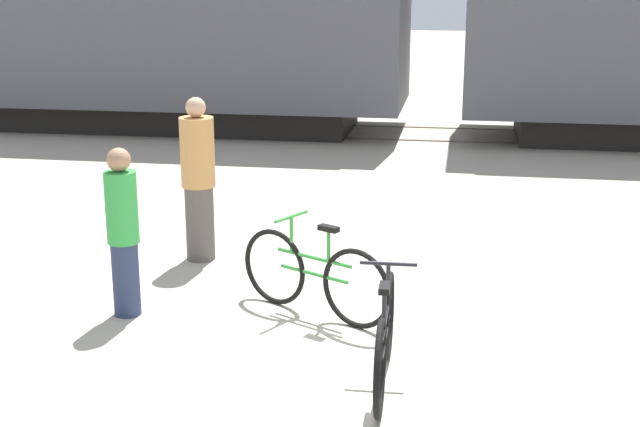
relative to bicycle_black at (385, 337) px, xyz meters
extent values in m
plane|color=#B2A893|center=(-0.08, 0.43, -0.39)|extent=(80.00, 80.00, 0.00)
cube|color=black|center=(-7.22, 10.98, -0.12)|extent=(11.04, 2.33, 0.55)
cube|color=#4C4C51|center=(-7.22, 10.98, 1.71)|extent=(13.15, 3.11, 3.10)
cube|color=#4C4238|center=(-0.08, 10.26, -0.38)|extent=(68.00, 0.07, 0.01)
cube|color=#4C4238|center=(-0.08, 11.70, -0.38)|extent=(68.00, 0.07, 0.01)
torus|color=black|center=(-0.01, 0.52, -0.02)|extent=(0.07, 0.74, 0.74)
torus|color=black|center=(0.01, -0.52, -0.02)|extent=(0.07, 0.74, 0.74)
cylinder|color=black|center=(0.00, 0.00, 0.17)|extent=(0.06, 0.91, 0.04)
cylinder|color=black|center=(0.00, 0.00, 0.01)|extent=(0.06, 0.83, 0.04)
cylinder|color=black|center=(0.00, -0.18, 0.32)|extent=(0.04, 0.04, 0.31)
cube|color=black|center=(0.00, -0.18, 0.48)|extent=(0.09, 0.20, 0.05)
cylinder|color=black|center=(-0.01, 0.28, 0.34)|extent=(0.04, 0.04, 0.34)
cylinder|color=black|center=(-0.01, 0.28, 0.51)|extent=(0.46, 0.04, 0.03)
torus|color=black|center=(-1.22, 1.55, -0.01)|extent=(0.69, 0.41, 0.76)
torus|color=black|center=(-0.36, 1.08, -0.01)|extent=(0.69, 0.41, 0.76)
cylinder|color=#338C38|center=(-0.79, 1.32, 0.18)|extent=(0.78, 0.45, 0.04)
cylinder|color=#338C38|center=(-0.79, 1.32, 0.02)|extent=(0.71, 0.41, 0.04)
cylinder|color=#338C38|center=(-0.64, 1.23, 0.34)|extent=(0.04, 0.04, 0.32)
cube|color=black|center=(-0.64, 1.23, 0.50)|extent=(0.21, 0.17, 0.05)
cylinder|color=#338C38|center=(-1.03, 1.45, 0.36)|extent=(0.04, 0.04, 0.35)
cylinder|color=#338C38|center=(-1.03, 1.45, 0.53)|extent=(0.25, 0.42, 0.03)
cylinder|color=#283351|center=(-2.54, 1.06, -0.03)|extent=(0.25, 0.25, 0.71)
cylinder|color=green|center=(-2.54, 1.06, 0.66)|extent=(0.30, 0.30, 0.68)
sphere|color=#A37556|center=(-2.54, 1.06, 1.11)|extent=(0.22, 0.22, 0.22)
cylinder|color=#514C47|center=(-2.33, 2.78, 0.03)|extent=(0.32, 0.32, 0.84)
cylinder|color=tan|center=(-2.33, 2.78, 0.84)|extent=(0.38, 0.38, 0.77)
sphere|color=tan|center=(-2.33, 2.78, 1.33)|extent=(0.22, 0.22, 0.22)
camera|label=1|loc=(0.54, -6.45, 2.80)|focal=50.00mm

